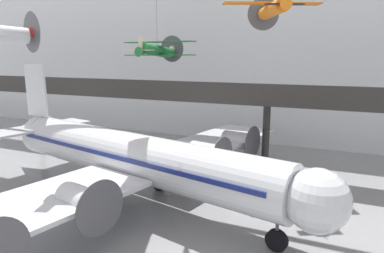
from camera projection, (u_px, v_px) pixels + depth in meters
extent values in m
cube|color=silver|center=(290.00, 39.00, 41.98)|extent=(140.00, 3.00, 26.16)
cube|color=#2D2B28|center=(265.00, 99.00, 31.75)|extent=(110.00, 3.20, 0.90)
cube|color=#2D2B28|center=(262.00, 90.00, 30.18)|extent=(110.00, 0.12, 1.10)
cylinder|color=#2D2B28|center=(39.00, 115.00, 45.46)|extent=(0.70, 0.70, 6.63)
cylinder|color=#2D2B28|center=(266.00, 137.00, 33.36)|extent=(0.70, 0.70, 6.63)
cylinder|color=silver|center=(131.00, 156.00, 25.82)|extent=(25.52, 8.91, 3.50)
sphere|color=silver|center=(317.00, 201.00, 17.72)|extent=(3.43, 3.43, 3.43)
cone|color=silver|center=(32.00, 129.00, 33.97)|extent=(5.13, 4.12, 3.22)
cube|color=navy|center=(130.00, 151.00, 25.75)|extent=(23.81, 8.59, 0.31)
cube|color=silver|center=(212.00, 142.00, 33.22)|extent=(9.27, 17.12, 0.28)
cube|color=silver|center=(3.00, 216.00, 17.70)|extent=(9.27, 17.12, 0.28)
cylinder|color=silver|center=(206.00, 153.00, 29.37)|extent=(3.24, 2.28, 1.68)
cylinder|color=#4C4C51|center=(223.00, 156.00, 28.42)|extent=(0.75, 3.13, 3.19)
cylinder|color=silver|center=(238.00, 140.00, 33.71)|extent=(3.24, 2.28, 1.68)
cylinder|color=#4C4C51|center=(253.00, 143.00, 32.76)|extent=(0.75, 3.13, 3.19)
cylinder|color=silver|center=(82.00, 201.00, 19.46)|extent=(3.24, 2.28, 1.68)
cylinder|color=#4C4C51|center=(101.00, 208.00, 18.52)|extent=(0.75, 3.13, 3.19)
cube|color=silver|center=(36.00, 91.00, 32.38)|extent=(3.21, 0.90, 4.89)
cube|color=silver|center=(41.00, 127.00, 32.87)|extent=(5.14, 9.58, 0.20)
cylinder|color=#4C4C51|center=(277.00, 231.00, 19.40)|extent=(0.20, 0.20, 1.21)
cylinder|color=black|center=(276.00, 240.00, 19.52)|extent=(1.35, 0.65, 1.30)
cylinder|color=#4C4C51|center=(159.00, 176.00, 28.32)|extent=(0.20, 0.20, 1.21)
cylinder|color=black|center=(159.00, 183.00, 28.44)|extent=(1.35, 0.65, 1.30)
cylinder|color=#4C4C51|center=(105.00, 198.00, 23.91)|extent=(0.20, 0.20, 1.21)
cylinder|color=black|center=(106.00, 206.00, 24.03)|extent=(1.35, 0.65, 1.30)
cone|color=red|center=(29.00, 32.00, 29.69)|extent=(1.51, 1.43, 1.22)
cylinder|color=#4C4C51|center=(32.00, 32.00, 29.86)|extent=(3.32, 1.23, 3.51)
cylinder|color=orange|center=(273.00, 10.00, 27.06)|extent=(3.33, 5.10, 1.10)
cone|color=black|center=(264.00, 14.00, 29.71)|extent=(1.25, 1.21, 0.97)
cylinder|color=#4C4C51|center=(263.00, 14.00, 29.89)|extent=(2.50, 1.32, 2.79)
cone|color=orange|center=(283.00, 5.00, 24.59)|extent=(1.45, 1.66, 0.92)
cube|color=orange|center=(272.00, 4.00, 27.26)|extent=(7.53, 4.71, 0.10)
cube|color=black|center=(284.00, 4.00, 24.28)|extent=(2.77, 1.84, 0.06)
cylinder|color=#1E6B33|center=(157.00, 51.00, 36.08)|extent=(1.42, 5.57, 1.58)
cone|color=beige|center=(171.00, 49.00, 38.52)|extent=(1.06, 0.96, 1.02)
cylinder|color=#4C4C51|center=(172.00, 49.00, 38.69)|extent=(2.93, 0.20, 2.93)
cone|color=#1E6B33|center=(143.00, 53.00, 33.81)|extent=(1.04, 1.58, 1.08)
cube|color=#1E6B33|center=(159.00, 42.00, 36.19)|extent=(8.29, 1.76, 0.10)
cube|color=#1E6B33|center=(159.00, 55.00, 36.45)|extent=(8.29, 1.76, 0.10)
cube|color=beige|center=(141.00, 43.00, 33.34)|extent=(0.10, 0.67, 1.35)
cube|color=beige|center=(141.00, 50.00, 33.47)|extent=(2.96, 0.82, 0.06)
cylinder|color=slate|center=(156.00, 5.00, 35.16)|extent=(0.04, 0.04, 8.06)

